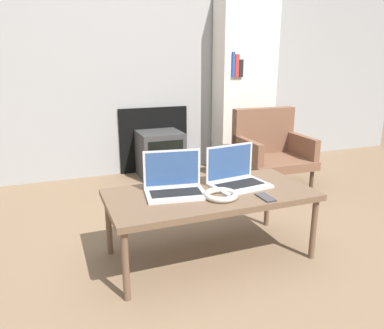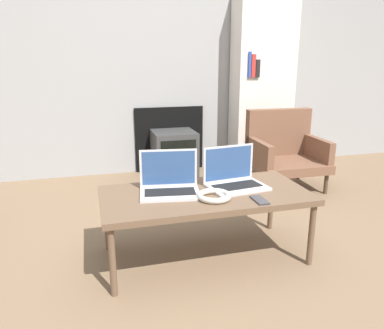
{
  "view_description": "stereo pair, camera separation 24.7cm",
  "coord_description": "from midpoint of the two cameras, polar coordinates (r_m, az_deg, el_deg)",
  "views": [
    {
      "loc": [
        -0.87,
        -1.73,
        1.19
      ],
      "look_at": [
        0.0,
        0.48,
        0.51
      ],
      "focal_mm": 35.0,
      "sensor_mm": 36.0,
      "label": 1
    },
    {
      "loc": [
        -0.63,
        -1.81,
        1.19
      ],
      "look_at": [
        0.0,
        0.48,
        0.51
      ],
      "focal_mm": 35.0,
      "sensor_mm": 36.0,
      "label": 2
    }
  ],
  "objects": [
    {
      "name": "ground_plane",
      "position": [
        2.26,
        1.36,
        -15.8
      ],
      "size": [
        14.0,
        14.0,
        0.0
      ],
      "primitive_type": "plane",
      "color": "#7A6047"
    },
    {
      "name": "wall_back",
      "position": [
        3.98,
        -10.96,
        17.03
      ],
      "size": [
        7.0,
        0.08,
        2.6
      ],
      "color": "#999999",
      "rests_on": "ground_plane"
    },
    {
      "name": "table",
      "position": [
        2.24,
        -0.35,
        -5.06
      ],
      "size": [
        1.23,
        0.59,
        0.42
      ],
      "color": "brown",
      "rests_on": "ground_plane"
    },
    {
      "name": "laptop_left",
      "position": [
        2.21,
        -5.91,
        -3.06
      ],
      "size": [
        0.38,
        0.29,
        0.24
      ],
      "rotation": [
        0.0,
        0.0,
        -0.15
      ],
      "color": "silver",
      "rests_on": "table"
    },
    {
      "name": "laptop_right",
      "position": [
        2.34,
        3.74,
        -1.89
      ],
      "size": [
        0.38,
        0.29,
        0.24
      ],
      "rotation": [
        0.0,
        0.0,
        0.13
      ],
      "color": "silver",
      "rests_on": "table"
    },
    {
      "name": "headphones",
      "position": [
        2.13,
        1.12,
        -4.71
      ],
      "size": [
        0.2,
        0.2,
        0.03
      ],
      "color": "beige",
      "rests_on": "table"
    },
    {
      "name": "phone",
      "position": [
        2.15,
        7.95,
        -5.04
      ],
      "size": [
        0.06,
        0.14,
        0.01
      ],
      "color": "#333338",
      "rests_on": "table"
    },
    {
      "name": "tv",
      "position": [
        3.88,
        -6.71,
        1.55
      ],
      "size": [
        0.43,
        0.42,
        0.47
      ],
      "color": "#383838",
      "rests_on": "ground_plane"
    },
    {
      "name": "armchair",
      "position": [
        3.68,
        9.88,
        2.66
      ],
      "size": [
        0.66,
        0.59,
        0.72
      ],
      "rotation": [
        0.0,
        0.0,
        -0.04
      ],
      "color": "brown",
      "rests_on": "ground_plane"
    },
    {
      "name": "bookshelf",
      "position": [
        4.18,
        6.28,
        12.0
      ],
      "size": [
        0.64,
        0.32,
        1.82
      ],
      "color": "silver",
      "rests_on": "ground_plane"
    }
  ]
}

